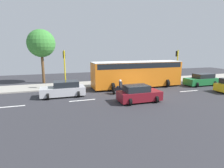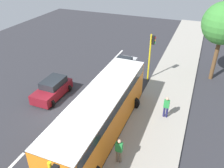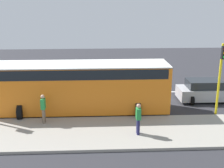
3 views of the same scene
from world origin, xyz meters
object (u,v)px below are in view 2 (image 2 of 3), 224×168
Objects in this scene: car_silver at (123,67)px; street_tree_south at (224,24)px; pedestrian_near_signal at (119,150)px; traffic_light_corner at (151,51)px; car_maroon at (52,89)px; city_bus at (102,111)px; pedestrian_by_tree at (166,107)px; motorcycle at (90,94)px.

street_tree_south is at bearing 14.41° from car_silver.
traffic_light_corner is (-0.86, 10.45, 1.87)m from pedestrian_near_signal.
street_tree_south reaches higher than car_maroon.
car_silver is at bearing 100.89° from city_bus.
traffic_light_corner is (2.80, -0.40, 2.22)m from car_silver.
car_silver is at bearing -165.59° from street_tree_south.
pedestrian_by_tree is (3.67, 3.20, -0.79)m from city_bus.
car_maroon is 15.61m from street_tree_south.
street_tree_south is (9.12, 7.76, 4.71)m from motorcycle.
motorcycle is (3.22, 0.60, -0.07)m from car_maroon.
pedestrian_near_signal is 0.38× the size of traffic_light_corner.
pedestrian_by_tree is 0.23× the size of street_tree_south.
city_bus is at bearing -79.11° from car_silver.
pedestrian_by_tree is at bearing -46.43° from car_silver.
city_bus is 7.19× the size of motorcycle.
car_silver is 2.79× the size of motorcycle.
car_silver is 2.52× the size of pedestrian_by_tree.
pedestrian_near_signal is 1.00× the size of pedestrian_by_tree.
traffic_light_corner reaches higher than city_bus.
traffic_light_corner is at bearing 116.04° from pedestrian_by_tree.
pedestrian_near_signal is (4.47, -5.22, 0.42)m from motorcycle.
street_tree_south is (5.51, 2.53, 2.42)m from traffic_light_corner.
motorcycle is 6.19m from pedestrian_by_tree.
pedestrian_by_tree is (6.18, -0.02, 0.42)m from motorcycle.
street_tree_south is at bearing 69.29° from pedestrian_by_tree.
traffic_light_corner reaches higher than pedestrian_near_signal.
car_silver is 2.52× the size of pedestrian_near_signal.
car_silver is 7.41m from car_maroon.
pedestrian_near_signal is (7.69, -4.62, 0.35)m from car_maroon.
traffic_light_corner is (3.61, 5.23, 2.29)m from motorcycle.
car_silver is 5.68m from motorcycle.
car_maroon is at bearing 149.01° from pedestrian_near_signal.
car_silver is at bearing 108.67° from pedestrian_near_signal.
car_silver is 9.75m from street_tree_south.
city_bus reaches higher than pedestrian_near_signal.
city_bus is 13.29m from street_tree_south.
city_bus is at bearing 134.52° from pedestrian_near_signal.
street_tree_south reaches higher than pedestrian_near_signal.
pedestrian_by_tree is at bearing -110.71° from street_tree_south.
traffic_light_corner is at bearing -155.31° from street_tree_south.
city_bus is at bearing -138.85° from pedestrian_by_tree.
motorcycle reaches higher than car_silver.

